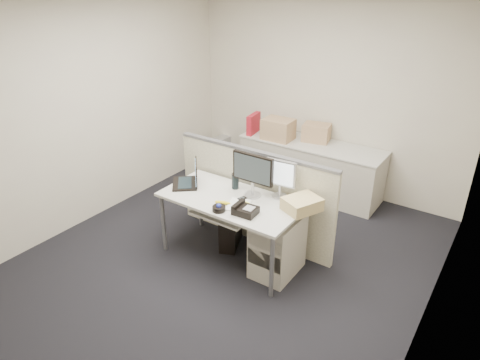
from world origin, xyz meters
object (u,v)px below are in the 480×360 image
Objects in this scene: desk at (231,204)px; laptop at (184,174)px; monitor_main at (253,175)px; desk_phone at (245,211)px.

laptop reaches higher than desk.
monitor_main reaches higher than desk.
laptop reaches higher than desk_phone.
monitor_main is at bearing 50.19° from desk.
monitor_main is at bearing 108.95° from desk_phone.
desk_phone is (0.15, -0.36, -0.20)m from monitor_main.
desk_phone is at bearing -67.29° from monitor_main.
monitor_main is 1.33× the size of laptop.
monitor_main is 0.80m from laptop.
desk_phone is (0.92, -0.16, -0.10)m from laptop.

